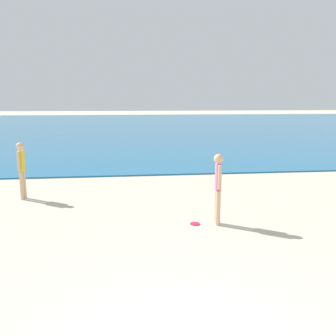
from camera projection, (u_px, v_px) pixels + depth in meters
water at (129, 125)px, 43.48m from camera, size 160.00×60.00×0.06m
person_standing at (218, 185)px, 8.53m from camera, size 0.23×0.39×1.70m
frisbee at (195, 224)px, 8.69m from camera, size 0.23×0.23×0.03m
person_distant at (22, 167)px, 10.76m from camera, size 0.23×0.39×1.71m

